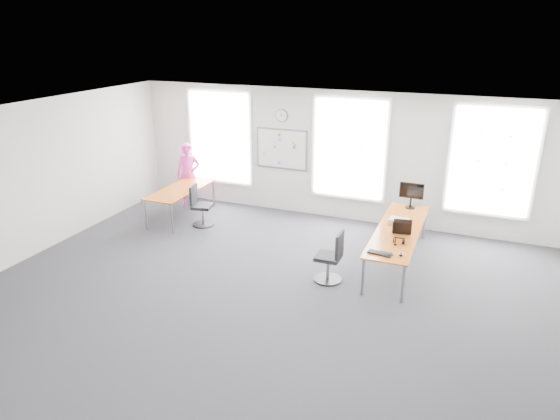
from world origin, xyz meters
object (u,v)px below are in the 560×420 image
at_px(desk_left, 181,191).
at_px(headphones, 399,241).
at_px(chair_left, 200,208).
at_px(person, 189,175).
at_px(monitor, 411,193).
at_px(chair_right, 331,260).
at_px(keyboard, 380,253).
at_px(desk_right, 399,231).

height_order(desk_left, headphones, headphones).
xyz_separation_m(chair_left, person, (-0.95, 1.09, 0.39)).
bearing_deg(monitor, chair_right, -111.54).
xyz_separation_m(chair_right, chair_left, (-3.55, 1.47, -0.00)).
height_order(keyboard, headphones, headphones).
bearing_deg(desk_right, chair_right, -131.04).
relative_size(desk_left, chair_left, 2.11).
bearing_deg(person, desk_left, -95.40).
bearing_deg(keyboard, chair_left, 172.89).
height_order(desk_right, chair_left, chair_left).
bearing_deg(keyboard, person, 166.00).
xyz_separation_m(desk_right, person, (-5.47, 1.44, 0.13)).
distance_m(desk_left, person, 0.92).
xyz_separation_m(desk_left, chair_left, (0.65, -0.24, -0.25)).
bearing_deg(desk_left, headphones, -13.29).
height_order(chair_left, person, person).
distance_m(desk_left, headphones, 5.42).
height_order(chair_left, monitor, monitor).
height_order(chair_left, headphones, chair_left).
bearing_deg(keyboard, desk_left, 172.77).
relative_size(desk_right, desk_left, 1.49).
relative_size(person, keyboard, 3.82).
relative_size(chair_left, person, 0.59).
relative_size(desk_right, chair_right, 3.11).
relative_size(desk_left, person, 1.24).
xyz_separation_m(chair_right, headphones, (1.08, 0.46, 0.36)).
relative_size(chair_right, person, 0.60).
distance_m(person, keyboard, 5.98).
xyz_separation_m(desk_left, person, (-0.30, 0.85, 0.14)).
xyz_separation_m(desk_right, keyboard, (-0.11, -1.21, 0.06)).
bearing_deg(headphones, person, 148.61).
bearing_deg(desk_right, person, 165.24).
relative_size(keyboard, headphones, 2.09).
bearing_deg(headphones, chair_left, 156.99).
xyz_separation_m(headphones, monitor, (-0.08, 1.91, 0.28)).
height_order(desk_right, monitor, monitor).
relative_size(chair_left, keyboard, 2.25).
height_order(chair_right, headphones, chair_right).
relative_size(chair_right, keyboard, 2.27).
bearing_deg(chair_right, desk_left, -112.05).
height_order(person, keyboard, person).
distance_m(desk_right, headphones, 0.67).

